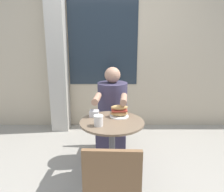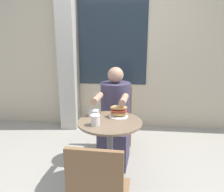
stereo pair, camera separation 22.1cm
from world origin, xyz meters
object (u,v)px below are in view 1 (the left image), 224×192
object	(u,v)px
diner_chair	(113,112)
sandwich_on_plate	(119,111)
seated_diner	(112,123)
cafe_table	(112,140)
drink_cup	(99,121)

from	to	relation	value
diner_chair	sandwich_on_plate	size ratio (longest dim) A/B	4.57
seated_diner	sandwich_on_plate	bearing A→B (deg)	105.29
cafe_table	sandwich_on_plate	distance (m)	0.30
diner_chair	sandwich_on_plate	world-z (taller)	diner_chair
sandwich_on_plate	seated_diner	bearing A→B (deg)	100.83
sandwich_on_plate	drink_cup	xyz separation A→B (m)	(-0.19, -0.24, -0.01)
diner_chair	seated_diner	xyz separation A→B (m)	(-0.01, -0.35, -0.01)
seated_diner	diner_chair	bearing A→B (deg)	-87.18
cafe_table	seated_diner	xyz separation A→B (m)	(0.00, 0.50, -0.01)
cafe_table	sandwich_on_plate	bearing A→B (deg)	60.08
drink_cup	sandwich_on_plate	bearing A→B (deg)	51.14
cafe_table	diner_chair	xyz separation A→B (m)	(0.01, 0.85, 0.00)
cafe_table	seated_diner	bearing A→B (deg)	89.69
diner_chair	seated_diner	world-z (taller)	seated_diner
cafe_table	seated_diner	size ratio (longest dim) A/B	0.61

